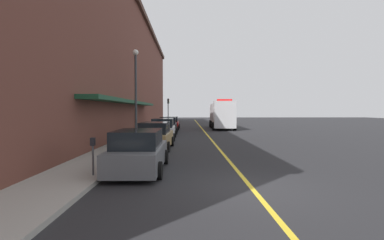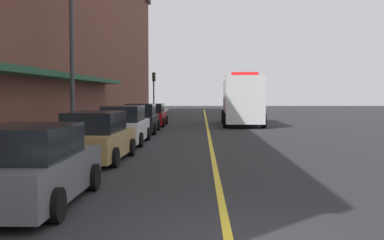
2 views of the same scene
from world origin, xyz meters
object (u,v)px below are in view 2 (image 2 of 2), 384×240
parked_car_3 (141,119)px  parking_meter_2 (127,112)px  parked_car_0 (31,167)px  parked_car_2 (124,126)px  traffic_light_near (154,85)px  parked_car_1 (96,138)px  parked_car_4 (152,115)px  box_truck (242,101)px  street_lamp_left (72,44)px

parked_car_3 → parking_meter_2: bearing=19.5°
parked_car_3 → parking_meter_2: size_ratio=3.40×
parked_car_0 → parked_car_3: size_ratio=1.02×
parked_car_2 → traffic_light_near: (-1.32, 27.14, 2.34)m
parked_car_3 → traffic_light_near: (-1.34, 21.05, 2.35)m
parked_car_2 → parking_meter_2: bearing=7.8°
parked_car_2 → parking_meter_2: size_ratio=3.68×
parked_car_1 → parked_car_0: bearing=-177.4°
parked_car_4 → parked_car_0: bearing=180.0°
parked_car_3 → box_truck: bearing=-42.8°
parked_car_4 → parking_meter_2: (-1.45, -2.17, 0.30)m
parked_car_0 → parking_meter_2: size_ratio=3.47×
parked_car_3 → traffic_light_near: size_ratio=1.05×
parked_car_3 → box_truck: 9.76m
parking_meter_2 → parked_car_1: bearing=-85.0°
parked_car_1 → parked_car_3: (0.04, 11.79, 0.01)m
traffic_light_near → parked_car_0: bearing=-88.1°
parked_car_3 → parked_car_4: size_ratio=0.97×
parked_car_0 → traffic_light_near: bearing=2.5°
parked_car_2 → traffic_light_near: bearing=2.7°
parked_car_0 → parked_car_2: 12.06m
parked_car_2 → parked_car_3: (0.01, 6.09, -0.01)m
parked_car_3 → traffic_light_near: bearing=2.9°
box_truck → parked_car_4: bearing=-77.6°
parked_car_3 → street_lamp_left: bearing=164.4°
box_truck → parked_car_2: bearing=-24.7°
parked_car_0 → street_lamp_left: street_lamp_left is taller
parked_car_1 → box_truck: size_ratio=0.52×
parked_car_3 → parked_car_0: bearing=179.3°
parked_car_3 → parked_car_4: parked_car_3 is taller
parked_car_2 → parked_car_3: 6.09m
parking_meter_2 → traffic_light_near: size_ratio=0.31×
street_lamp_left → traffic_light_near: street_lamp_left is taller
traffic_light_near → street_lamp_left: bearing=-91.3°
parked_car_2 → box_truck: 14.85m
parked_car_2 → parked_car_4: bearing=-0.4°
street_lamp_left → parked_car_0: bearing=-79.4°
parked_car_1 → parked_car_3: 11.79m
street_lamp_left → traffic_light_near: (0.66, 28.58, -1.24)m
parked_car_2 → box_truck: bearing=-26.3°
parking_meter_2 → parked_car_4: bearing=56.3°
parked_car_0 → parking_meter_2: (-1.39, 21.94, 0.28)m
parking_meter_2 → street_lamp_left: 11.82m
parked_car_4 → parking_meter_2: bearing=146.4°
parked_car_4 → parked_car_3: bearing=179.6°
parked_car_1 → parking_meter_2: 15.65m
parked_car_1 → parked_car_4: parked_car_1 is taller
parked_car_0 → parked_car_1: (-0.03, 6.35, 0.01)m
parked_car_0 → parked_car_1: size_ratio=0.99×
parked_car_3 → parked_car_1: bearing=179.1°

